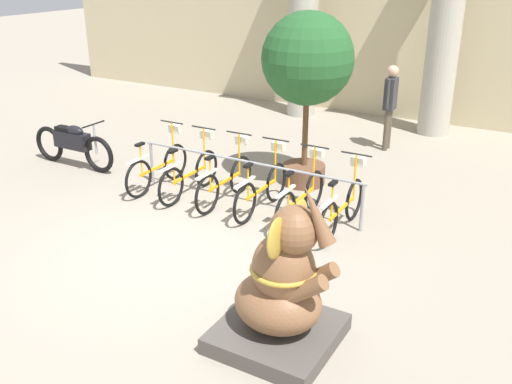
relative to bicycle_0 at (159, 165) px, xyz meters
The scene contains 14 objects.
ground_plane 2.53m from the bicycle_0, 47.64° to the right, with size 60.00×60.00×0.00m, color gray.
column_left 6.17m from the bicycle_0, 90.10° to the left, with size 0.88×0.88×5.16m.
column_right 7.03m from the bicycle_0, 59.67° to the left, with size 0.88×0.88×5.16m.
bike_rack 1.74m from the bicycle_0, ahead, with size 4.06×0.05×0.77m.
bicycle_0 is the anchor object (origin of this frame).
bicycle_1 0.69m from the bicycle_0, ahead, with size 0.48×1.67×1.09m.
bicycle_2 1.38m from the bicycle_0, ahead, with size 0.48×1.67×1.09m.
bicycle_3 2.08m from the bicycle_0, ahead, with size 0.48×1.67×1.09m.
bicycle_4 2.77m from the bicycle_0, ahead, with size 0.48×1.67×1.09m.
bicycle_5 3.46m from the bicycle_0, ahead, with size 0.48×1.67×1.09m.
elephant_statue 4.83m from the bicycle_0, 35.93° to the right, with size 1.21×1.21×1.89m.
motorcycle 2.10m from the bicycle_0, behind, with size 2.03×0.55×0.95m.
person_pedestrian 4.99m from the bicycle_0, 55.41° to the left, with size 0.23×0.47×1.77m.
potted_tree 3.09m from the bicycle_0, 33.81° to the left, with size 1.56×1.56×3.00m.
Camera 1 is at (4.49, -5.45, 3.82)m, focal length 40.00 mm.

